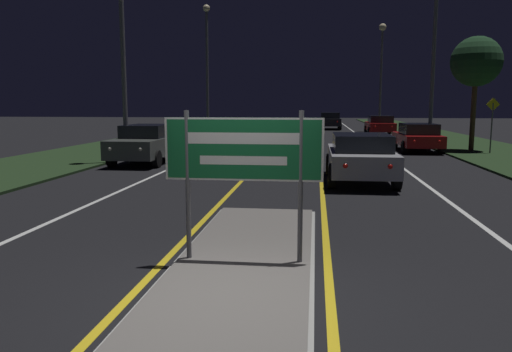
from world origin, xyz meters
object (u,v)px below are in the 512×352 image
object	(u,v)px
highway_sign	(243,156)
streetlight_left_near	(121,6)
car_receding_3	(330,120)
car_approaching_0	(146,143)
car_receding_2	(380,125)
streetlight_right_far	(382,57)
streetlight_right_near	(435,27)
car_receding_1	(417,137)
warning_sign	(492,120)
streetlight_left_far	(207,55)
car_receding_0	(360,156)

from	to	relation	value
highway_sign	streetlight_left_near	bearing A→B (deg)	118.11
car_receding_3	car_approaching_0	bearing A→B (deg)	-106.00
car_receding_2	car_receding_3	distance (m)	9.01
streetlight_right_far	streetlight_right_near	bearing A→B (deg)	-89.73
car_receding_1	warning_sign	world-z (taller)	warning_sign
streetlight_left_far	warning_sign	size ratio (longest dim) A/B	3.59
car_receding_3	car_approaching_0	xyz separation A→B (m)	(-7.94, -27.70, -0.04)
car_receding_3	car_approaching_0	world-z (taller)	car_receding_3
highway_sign	car_receding_2	bearing A→B (deg)	79.57
streetlight_left_near	streetlight_left_far	bearing A→B (deg)	90.78
warning_sign	streetlight_right_far	bearing A→B (deg)	97.15
streetlight_left_near	car_approaching_0	size ratio (longest dim) A/B	1.96
car_receding_2	car_approaching_0	xyz separation A→B (m)	(-11.43, -19.40, 0.02)
car_approaching_0	car_receding_2	bearing A→B (deg)	59.48
car_receding_1	car_approaching_0	size ratio (longest dim) A/B	1.00
car_receding_3	car_receding_0	bearing A→B (deg)	-89.95
highway_sign	car_receding_0	bearing A→B (deg)	74.02
car_approaching_0	car_receding_3	bearing A→B (deg)	74.00
car_approaching_0	car_receding_0	bearing A→B (deg)	-26.49
streetlight_right_far	car_receding_3	xyz separation A→B (m)	(-4.14, 2.61, -5.44)
streetlight_right_near	car_receding_2	xyz separation A→B (m)	(-0.74, 13.19, -5.16)
car_receding_0	streetlight_right_near	bearing A→B (deg)	67.54
car_receding_1	warning_sign	xyz separation A→B (m)	(2.98, -1.43, 0.87)
car_receding_0	car_receding_3	world-z (taller)	car_receding_3
car_receding_3	warning_sign	distance (m)	23.74
highway_sign	car_receding_1	world-z (taller)	highway_sign
streetlight_left_far	streetlight_right_near	world-z (taller)	streetlight_right_near
streetlight_left_far	car_receding_1	world-z (taller)	streetlight_left_far
streetlight_left_near	streetlight_left_far	world-z (taller)	streetlight_left_far
highway_sign	streetlight_left_far	xyz separation A→B (m)	(-6.56, 27.89, 4.05)
car_receding_0	streetlight_left_far	bearing A→B (deg)	114.31
car_receding_2	warning_sign	xyz separation A→B (m)	(3.18, -14.47, 0.83)
streetlight_left_near	car_approaching_0	world-z (taller)	streetlight_left_near
car_receding_2	car_receding_3	world-z (taller)	car_receding_3
streetlight_right_far	car_receding_2	world-z (taller)	streetlight_right_far
streetlight_left_far	car_receding_1	xyz separation A→B (m)	(12.56, -9.37, -4.93)
streetlight_right_near	car_receding_2	distance (m)	14.19
highway_sign	streetlight_left_near	xyz separation A→B (m)	(-6.34, 11.86, 4.35)
highway_sign	car_receding_1	xyz separation A→B (m)	(6.01, 18.52, -0.89)
streetlight_left_near	streetlight_left_far	distance (m)	16.03
streetlight_left_near	car_receding_3	bearing A→B (deg)	72.82
car_receding_0	car_receding_2	xyz separation A→B (m)	(3.46, 23.37, -0.01)
streetlight_right_far	warning_sign	distance (m)	20.85
streetlight_left_far	car_approaching_0	xyz separation A→B (m)	(0.93, -15.73, -4.86)
streetlight_left_far	car_approaching_0	size ratio (longest dim) A/B	2.04
car_receding_0	car_approaching_0	bearing A→B (deg)	153.51
car_approaching_0	warning_sign	world-z (taller)	warning_sign
streetlight_left_near	warning_sign	size ratio (longest dim) A/B	3.45
streetlight_left_near	car_receding_2	size ratio (longest dim) A/B	2.06
car_approaching_0	warning_sign	size ratio (longest dim) A/B	1.76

